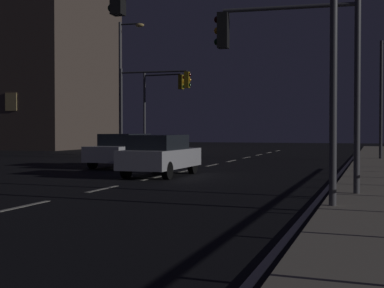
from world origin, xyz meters
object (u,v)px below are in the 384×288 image
at_px(car_oncoming, 123,150).
at_px(traffic_light_near_right, 151,94).
at_px(traffic_light_far_right, 161,97).
at_px(street_lamp_mid_block, 123,78).
at_px(car, 160,154).
at_px(traffic_light_overhead_east, 229,24).
at_px(traffic_light_near_left, 291,55).

xyz_separation_m(car_oncoming, traffic_light_near_right, (-1.54, 7.41, 3.05)).
bearing_deg(car_oncoming, traffic_light_near_right, 101.77).
relative_size(traffic_light_near_right, traffic_light_far_right, 0.96).
distance_m(traffic_light_near_right, street_lamp_mid_block, 2.33).
relative_size(car, traffic_light_overhead_east, 0.79).
xyz_separation_m(car, car_oncoming, (-3.50, 4.31, 0.00)).
distance_m(traffic_light_near_left, street_lamp_mid_block, 21.73).
height_order(traffic_light_near_left, street_lamp_mid_block, street_lamp_mid_block).
xyz_separation_m(traffic_light_overhead_east, traffic_light_far_right, (-10.63, 23.69, -0.22)).
bearing_deg(car, traffic_light_near_left, -43.06).
distance_m(car_oncoming, traffic_light_far_right, 12.16).
distance_m(traffic_light_far_right, street_lamp_mid_block, 3.88).
height_order(car, street_lamp_mid_block, street_lamp_mid_block).
bearing_deg(street_lamp_mid_block, traffic_light_near_left, -53.94).
xyz_separation_m(traffic_light_near_left, street_lamp_mid_block, (-12.77, 17.54, 1.20)).
relative_size(car, traffic_light_near_right, 0.81).
distance_m(traffic_light_overhead_east, traffic_light_near_right, 21.89).
xyz_separation_m(car, traffic_light_far_right, (-5.97, 15.80, 3.11)).
bearing_deg(traffic_light_far_right, traffic_light_near_right, -77.26).
distance_m(car_oncoming, traffic_light_overhead_east, 15.06).
relative_size(traffic_light_overhead_east, traffic_light_far_right, 0.99).
height_order(car_oncoming, traffic_light_near_right, traffic_light_near_right).
distance_m(traffic_light_near_right, traffic_light_far_right, 4.19).
relative_size(car_oncoming, street_lamp_mid_block, 0.53).
relative_size(traffic_light_overhead_east, traffic_light_near_right, 1.03).
distance_m(car_oncoming, street_lamp_mid_block, 9.59).
bearing_deg(car, traffic_light_overhead_east, -59.42).
relative_size(traffic_light_near_right, traffic_light_near_left, 1.07).
relative_size(car, street_lamp_mid_block, 0.53).
bearing_deg(traffic_light_overhead_east, traffic_light_far_right, 114.17).
relative_size(traffic_light_near_left, street_lamp_mid_block, 0.61).
xyz_separation_m(car_oncoming, traffic_light_far_right, (-2.47, 11.49, 3.11)).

